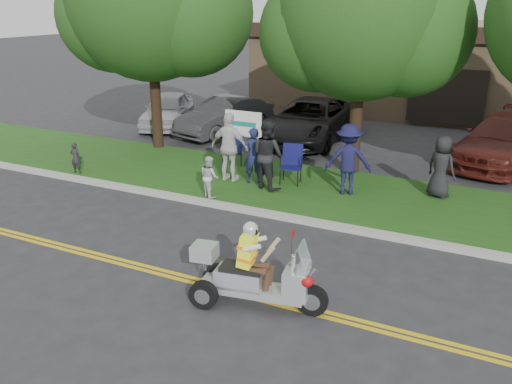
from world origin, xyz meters
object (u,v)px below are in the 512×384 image
at_px(spectator_adult_left, 253,155).
at_px(parked_car_right, 506,140).
at_px(lawn_chair_b, 292,161).
at_px(parked_car_far_left, 168,110).
at_px(lawn_chair_a, 235,148).
at_px(parked_car_left, 225,116).
at_px(spectator_adult_mid, 268,154).
at_px(spectator_adult_right, 230,147).
at_px(trike_scooter, 252,277).
at_px(parked_car_mid, 310,120).

xyz_separation_m(spectator_adult_left, parked_car_right, (6.22, 5.58, -0.13)).
height_order(lawn_chair_b, parked_car_far_left, parked_car_far_left).
height_order(lawn_chair_a, parked_car_left, parked_car_left).
distance_m(spectator_adult_mid, parked_car_left, 6.88).
height_order(lawn_chair_b, spectator_adult_mid, spectator_adult_mid).
relative_size(spectator_adult_mid, spectator_adult_right, 0.98).
height_order(trike_scooter, lawn_chair_b, trike_scooter).
distance_m(spectator_adult_left, spectator_adult_right, 0.72).
height_order(spectator_adult_left, parked_car_far_left, spectator_adult_left).
bearing_deg(lawn_chair_a, spectator_adult_right, -39.49).
bearing_deg(parked_car_right, trike_scooter, -91.81).
distance_m(spectator_adult_mid, parked_car_far_left, 9.00).
bearing_deg(lawn_chair_b, spectator_adult_left, -163.20).
distance_m(parked_car_far_left, parked_car_left, 2.81).
relative_size(spectator_adult_right, parked_car_mid, 0.35).
height_order(parked_car_far_left, parked_car_right, parked_car_right).
xyz_separation_m(spectator_adult_right, parked_car_far_left, (-5.90, 5.34, -0.38)).
relative_size(lawn_chair_a, parked_car_mid, 0.17).
bearing_deg(parked_car_left, spectator_adult_left, -39.79).
bearing_deg(lawn_chair_a, spectator_adult_mid, -12.27).
xyz_separation_m(spectator_adult_left, spectator_adult_right, (-0.69, -0.11, 0.18)).
distance_m(lawn_chair_b, spectator_adult_right, 1.79).
bearing_deg(lawn_chair_a, parked_car_right, 56.90).
xyz_separation_m(lawn_chair_a, spectator_adult_left, (1.28, -1.27, 0.25)).
height_order(trike_scooter, spectator_adult_left, spectator_adult_left).
distance_m(lawn_chair_b, parked_car_right, 7.31).
relative_size(spectator_adult_mid, parked_car_far_left, 0.46).
height_order(trike_scooter, parked_car_left, trike_scooter).
height_order(trike_scooter, spectator_adult_right, spectator_adult_right).
height_order(spectator_adult_left, parked_car_right, spectator_adult_left).
distance_m(spectator_adult_left, parked_car_mid, 5.63).
xyz_separation_m(parked_car_mid, parked_car_right, (6.68, -0.03, -0.00)).
relative_size(lawn_chair_b, spectator_adult_right, 0.56).
bearing_deg(spectator_adult_right, parked_car_left, -60.56).
bearing_deg(lawn_chair_a, parked_car_far_left, 170.25).
relative_size(spectator_adult_left, spectator_adult_mid, 0.83).
height_order(lawn_chair_a, lawn_chair_b, lawn_chair_b).
relative_size(lawn_chair_a, lawn_chair_b, 0.88).
bearing_deg(parked_car_far_left, spectator_adult_left, -59.84).
distance_m(lawn_chair_b, parked_car_mid, 5.30).
relative_size(spectator_adult_left, spectator_adult_right, 0.81).
bearing_deg(trike_scooter, spectator_adult_left, 106.92).
relative_size(spectator_adult_right, parked_car_far_left, 0.47).
height_order(spectator_adult_right, parked_car_far_left, spectator_adult_right).
bearing_deg(spectator_adult_mid, trike_scooter, 134.68).
bearing_deg(lawn_chair_a, parked_car_mid, 106.23).
relative_size(lawn_chair_a, parked_car_left, 0.22).
distance_m(spectator_adult_mid, parked_car_right, 8.13).
bearing_deg(parked_car_far_left, spectator_adult_right, -63.55).
relative_size(parked_car_left, parked_car_mid, 0.78).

